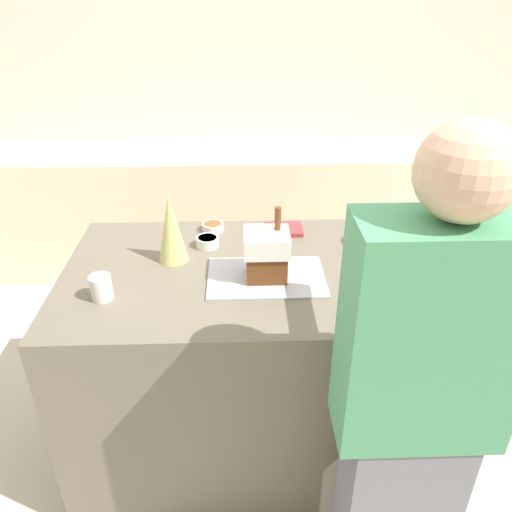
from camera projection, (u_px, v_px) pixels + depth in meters
ground_plane at (248, 435)px, 2.46m from camera, size 12.00×12.00×0.00m
wall_back at (241, 83)px, 3.60m from camera, size 8.00×0.05×2.60m
back_cabinet_block at (243, 210)px, 3.73m from camera, size 6.00×0.60×0.90m
kitchen_island at (248, 361)px, 2.22m from camera, size 1.47×0.91×0.95m
baking_tray at (266, 277)px, 1.93m from camera, size 0.45×0.30×0.01m
gingerbread_house at (267, 253)px, 1.88m from camera, size 0.17×0.15×0.28m
decorative_tree at (171, 228)px, 1.99m from camera, size 0.12×0.12×0.29m
candy_bowl_near_tray_right at (213, 227)px, 2.29m from camera, size 0.10×0.10×0.04m
candy_bowl_behind_tray at (373, 224)px, 2.31m from camera, size 0.13×0.13×0.04m
candy_bowl_far_left at (364, 238)px, 2.18m from camera, size 0.13×0.13×0.04m
candy_bowl_beside_tree at (207, 241)px, 2.15m from camera, size 0.10×0.10×0.04m
cookbook at (283, 229)px, 2.28m from camera, size 0.17×0.13×0.02m
mug at (101, 287)px, 1.79m from camera, size 0.08×0.08×0.09m
person at (414, 413)px, 1.41m from camera, size 0.45×0.57×1.72m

